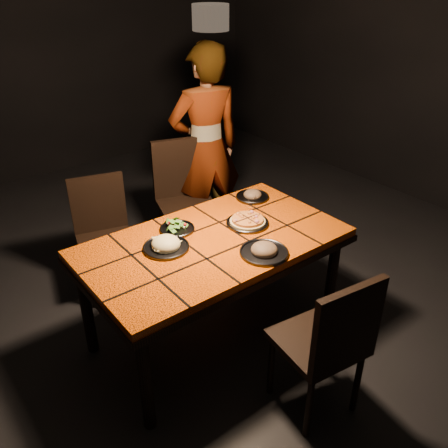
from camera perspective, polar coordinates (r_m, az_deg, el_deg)
room_shell at (r=2.59m, az=-1.47°, el=12.53°), size 6.04×7.04×3.08m
dining_table at (r=2.93m, az=-1.27°, el=-3.19°), size 1.62×0.92×0.75m
chair_near at (r=2.57m, az=12.60°, el=-13.45°), size 0.47×0.47×0.93m
chair_far_left at (r=3.62m, az=-14.34°, el=-0.46°), size 0.49×0.49×0.89m
chair_far_right at (r=3.92m, az=-4.82°, el=3.79°), size 0.56×0.56×1.00m
diner at (r=4.01m, az=-2.21°, el=9.02°), size 0.70×0.54×1.73m
pendant_lamp at (r=2.49m, az=-1.63°, el=24.02°), size 0.18×0.18×1.06m
plate_pizza at (r=3.05m, az=2.85°, el=0.29°), size 0.28×0.28×0.04m
plate_pasta at (r=2.81m, az=-7.00°, el=-2.54°), size 0.28×0.28×0.09m
plate_salad at (r=2.99m, az=-5.68°, el=-0.32°), size 0.22×0.22×0.07m
plate_mushroom_a at (r=2.75m, az=4.86°, el=-3.15°), size 0.29×0.29×0.09m
plate_mushroom_b at (r=3.40m, az=3.45°, el=3.47°), size 0.24×0.24×0.08m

